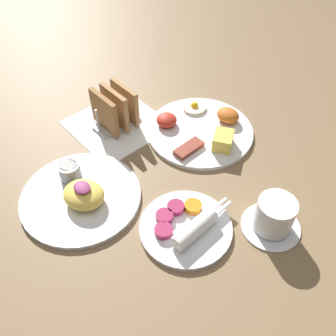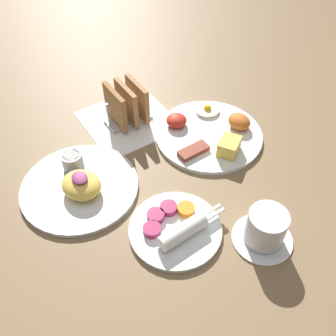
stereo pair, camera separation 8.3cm
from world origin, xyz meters
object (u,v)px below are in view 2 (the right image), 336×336
Objects in this scene: plate_foreground at (80,184)px; plate_condiments at (176,228)px; toast_rack at (127,105)px; coffee_cup at (265,229)px; plate_breakfast at (210,132)px.

plate_condiments is at bearing 28.55° from plate_foreground.
toast_rack is (-0.36, 0.09, 0.04)m from plate_condiments.
coffee_cup is (0.11, 0.13, 0.03)m from plate_condiments.
coffee_cup reaches higher than plate_condiments.
plate_condiments is 0.24m from plate_foreground.
toast_rack is 0.47m from coffee_cup.
plate_foreground is at bearing -92.69° from plate_breakfast.
toast_rack is at bearing -174.84° from coffee_cup.
plate_foreground reaches higher than plate_breakfast.
toast_rack is 0.97× the size of coffee_cup.
toast_rack is at bearing -138.92° from plate_breakfast.
toast_rack is at bearing 165.86° from plate_condiments.
coffee_cup is (0.47, 0.04, -0.02)m from toast_rack.
plate_condiments is 0.37m from toast_rack.
plate_condiments is 0.76× the size of plate_foreground.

